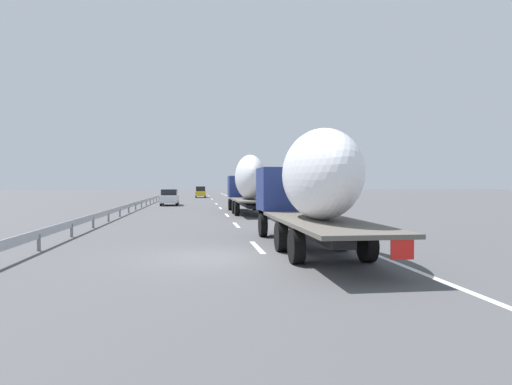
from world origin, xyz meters
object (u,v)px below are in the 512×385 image
Objects in this scene: truck_trailing at (310,184)px; car_white_van at (170,197)px; road_sign at (252,185)px; car_yellow_coupe at (200,192)px; truck_lead at (248,181)px.

car_white_van is at bearing 11.74° from truck_trailing.
truck_trailing reaches higher than road_sign.
car_yellow_coupe is 0.97× the size of car_white_van.
road_sign reaches higher than car_yellow_coupe.
road_sign is (-19.25, -6.63, 1.24)m from car_yellow_coupe.
truck_lead is 2.70× the size of car_white_van.
truck_lead is at bearing -154.12° from car_white_van.
car_yellow_coupe is at bearing -7.42° from car_white_van.
car_white_van is (14.68, 7.12, -1.69)m from truck_lead.
car_white_van is at bearing 25.88° from truck_lead.
truck_trailing is at bearing -180.00° from truck_lead.
road_sign reaches higher than car_white_van.
truck_trailing reaches higher than car_white_van.
car_white_van is 13.23m from road_sign.
truck_trailing is 61.91m from car_yellow_coupe.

